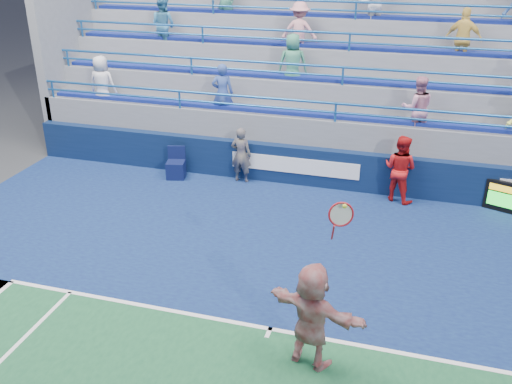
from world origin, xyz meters
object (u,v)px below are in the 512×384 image
(serve_speed_board, at_px, (509,198))
(line_judge, at_px, (241,155))
(judge_chair, at_px, (176,168))
(ball_girl, at_px, (400,169))
(tennis_player, at_px, (312,315))

(serve_speed_board, xyz_separation_m, line_judge, (-7.07, 0.02, 0.39))
(serve_speed_board, height_order, line_judge, line_judge)
(judge_chair, bearing_deg, line_judge, 8.28)
(serve_speed_board, distance_m, ball_girl, 2.77)
(judge_chair, relative_size, tennis_player, 0.30)
(serve_speed_board, bearing_deg, ball_girl, -179.87)
(tennis_player, bearing_deg, judge_chair, 128.64)
(ball_girl, bearing_deg, serve_speed_board, -155.51)
(judge_chair, distance_m, ball_girl, 6.26)
(serve_speed_board, bearing_deg, line_judge, 179.83)
(line_judge, relative_size, ball_girl, 0.89)
(serve_speed_board, height_order, ball_girl, ball_girl)
(tennis_player, bearing_deg, serve_speed_board, 61.30)
(line_judge, xyz_separation_m, ball_girl, (4.34, -0.03, 0.10))
(judge_chair, xyz_separation_m, tennis_player, (5.23, -6.54, 0.65))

